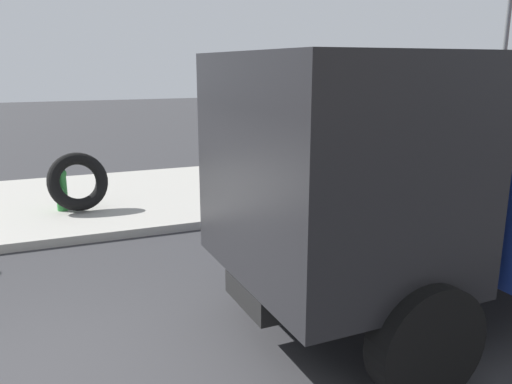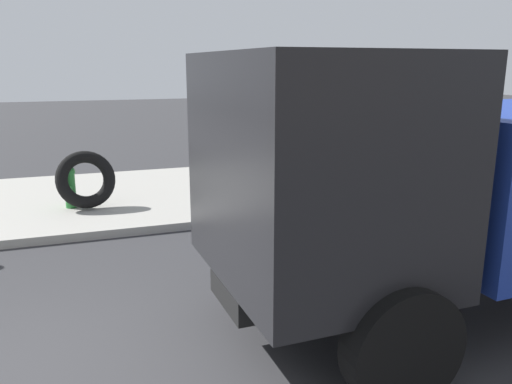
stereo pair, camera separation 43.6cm
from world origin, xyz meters
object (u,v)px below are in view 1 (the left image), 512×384
loose_tire (78,182)px  street_light_pole (506,34)px  fire_hydrant (61,188)px  dump_truck_blue (497,174)px

loose_tire → street_light_pole: bearing=-3.8°
fire_hydrant → street_light_pole: street_light_pole is taller
dump_truck_blue → street_light_pole: bearing=43.5°
fire_hydrant → loose_tire: 0.36m
fire_hydrant → street_light_pole: size_ratio=0.12×
loose_tire → dump_truck_blue: bearing=-51.6°
fire_hydrant → loose_tire: size_ratio=0.74×
dump_truck_blue → street_light_pole: size_ratio=1.03×
fire_hydrant → loose_tire: (0.30, -0.14, 0.13)m
dump_truck_blue → street_light_pole: 7.52m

